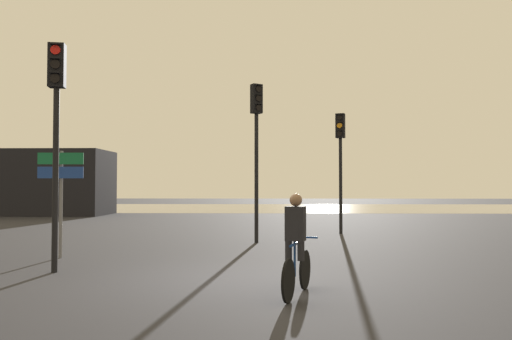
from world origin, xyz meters
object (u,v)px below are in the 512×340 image
traffic_light_far_right (340,150)px  direction_sign_post (61,184)px  traffic_light_near_left (56,113)px  cyclist (296,244)px  distant_building (36,183)px  traffic_light_center (257,133)px

traffic_light_far_right → direction_sign_post: traffic_light_far_right is taller
traffic_light_near_left → direction_sign_post: 2.55m
direction_sign_post → cyclist: direction_sign_post is taller
distant_building → direction_sign_post: size_ratio=3.33×
traffic_light_near_left → traffic_light_far_right: bearing=-139.0°
traffic_light_near_left → cyclist: 5.72m
traffic_light_far_right → cyclist: (-2.21, -10.43, -2.25)m
direction_sign_post → cyclist: size_ratio=1.58×
traffic_light_near_left → direction_sign_post: (-0.73, 1.98, -1.43)m
traffic_light_center → distant_building: bearing=-77.7°
traffic_light_center → direction_sign_post: 5.96m
distant_building → traffic_light_center: traffic_light_center is taller
distant_building → traffic_light_center: bearing=-46.5°
cyclist → traffic_light_near_left: bearing=174.1°
traffic_light_far_right → direction_sign_post: bearing=60.5°
traffic_light_near_left → distant_building: bearing=-72.9°
traffic_light_far_right → cyclist: 10.89m
traffic_light_center → traffic_light_near_left: traffic_light_center is taller
traffic_light_near_left → traffic_light_far_right: traffic_light_near_left is taller
traffic_light_center → traffic_light_near_left: 6.63m
distant_building → traffic_light_far_right: bearing=-34.4°
distant_building → cyclist: distant_building is taller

